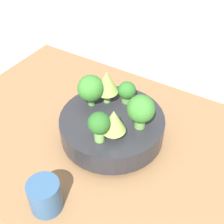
{
  "coord_description": "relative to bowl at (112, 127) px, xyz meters",
  "views": [
    {
      "loc": [
        -0.34,
        0.49,
        0.66
      ],
      "look_at": [
        -0.03,
        -0.02,
        0.13
      ],
      "focal_mm": 50.0,
      "sensor_mm": 36.0,
      "label": 1
    }
  ],
  "objects": [
    {
      "name": "bowl",
      "position": [
        0.0,
        0.0,
        0.0
      ],
      "size": [
        0.28,
        0.28,
        0.08
      ],
      "color": "#28282D",
      "rests_on": "table"
    },
    {
      "name": "romanesco_piece_far",
      "position": [
        -0.04,
        0.05,
        0.08
      ],
      "size": [
        0.06,
        0.06,
        0.08
      ],
      "color": "#609347",
      "rests_on": "bowl"
    },
    {
      "name": "broccoli_floret_left",
      "position": [
        -0.08,
        -0.01,
        0.09
      ],
      "size": [
        0.07,
        0.07,
        0.09
      ],
      "color": "#6BA34C",
      "rests_on": "bowl"
    },
    {
      "name": "table",
      "position": [
        0.03,
        0.02,
        -0.06
      ],
      "size": [
        0.93,
        0.64,
        0.03
      ],
      "color": "olive",
      "rests_on": "ground_plane"
    },
    {
      "name": "broccoli_floret_right",
      "position": [
        0.08,
        -0.02,
        0.09
      ],
      "size": [
        0.07,
        0.07,
        0.09
      ],
      "color": "#609347",
      "rests_on": "bowl"
    },
    {
      "name": "broccoli_floret_front",
      "position": [
        0.0,
        -0.08,
        0.07
      ],
      "size": [
        0.05,
        0.05,
        0.06
      ],
      "color": "#609347",
      "rests_on": "bowl"
    },
    {
      "name": "broccoli_floret_back",
      "position": [
        -0.02,
        0.08,
        0.08
      ],
      "size": [
        0.05,
        0.05,
        0.08
      ],
      "color": "#7AB256",
      "rests_on": "bowl"
    },
    {
      "name": "ground_plane",
      "position": [
        0.03,
        0.02,
        -0.08
      ],
      "size": [
        6.0,
        6.0,
        0.0
      ],
      "primitive_type": "plane",
      "color": "#ADA89E"
    },
    {
      "name": "cup",
      "position": [
        0.01,
        0.26,
        -0.0
      ],
      "size": [
        0.07,
        0.07,
        0.08
      ],
      "color": "#33567F",
      "rests_on": "table"
    },
    {
      "name": "romanesco_piece_near",
      "position": [
        0.05,
        -0.05,
        0.1
      ],
      "size": [
        0.06,
        0.06,
        0.1
      ],
      "color": "#7AB256",
      "rests_on": "bowl"
    }
  ]
}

